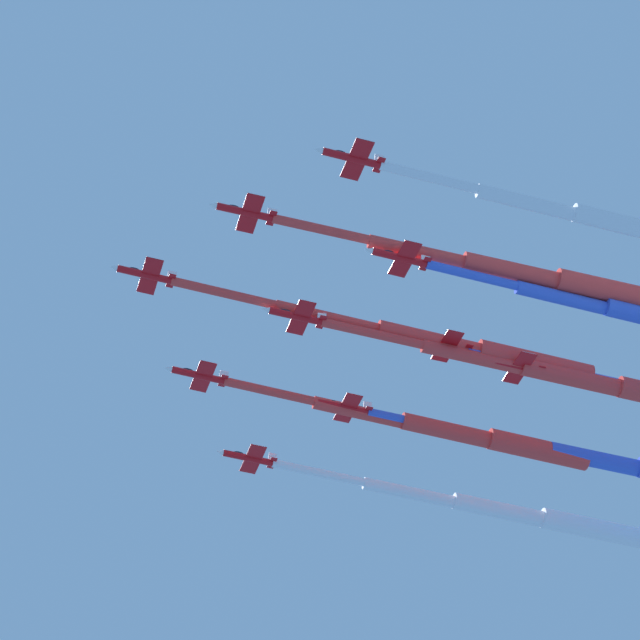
% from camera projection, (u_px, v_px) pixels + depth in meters
% --- Properties ---
extents(jet_lead, '(8.52, 77.97, 4.22)m').
position_uv_depth(jet_lead, '(441.00, 342.00, 226.01)').
color(jet_lead, red).
extents(jet_port_inner, '(9.85, 71.13, 4.26)m').
position_uv_depth(jet_port_inner, '(521.00, 273.00, 218.26)').
color(jet_port_inner, red).
extents(jet_starboard_inner, '(8.19, 71.10, 4.32)m').
position_uv_depth(jet_starboard_inner, '(455.00, 432.00, 233.86)').
color(jet_starboard_inner, red).
extents(jet_port_mid, '(9.10, 77.41, 4.26)m').
position_uv_depth(jet_port_mid, '(582.00, 380.00, 228.20)').
color(jet_port_mid, red).
extents(jet_starboard_mid, '(8.79, 70.49, 4.35)m').
position_uv_depth(jet_starboard_mid, '(631.00, 226.00, 209.52)').
color(jet_starboard_mid, red).
extents(jet_port_outer, '(8.69, 75.22, 4.23)m').
position_uv_depth(jet_port_outer, '(508.00, 512.00, 244.66)').
color(jet_port_outer, red).
extents(jet_trail_port, '(9.40, 74.14, 4.36)m').
position_uv_depth(jet_trail_port, '(604.00, 461.00, 237.63)').
color(jet_trail_port, red).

